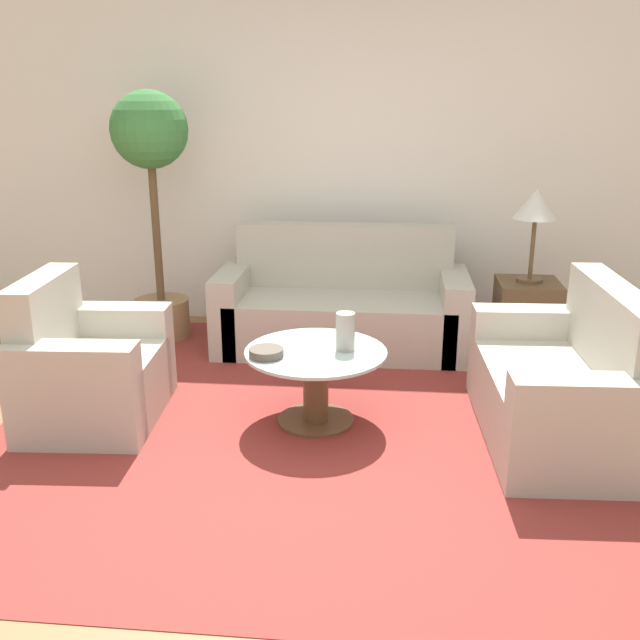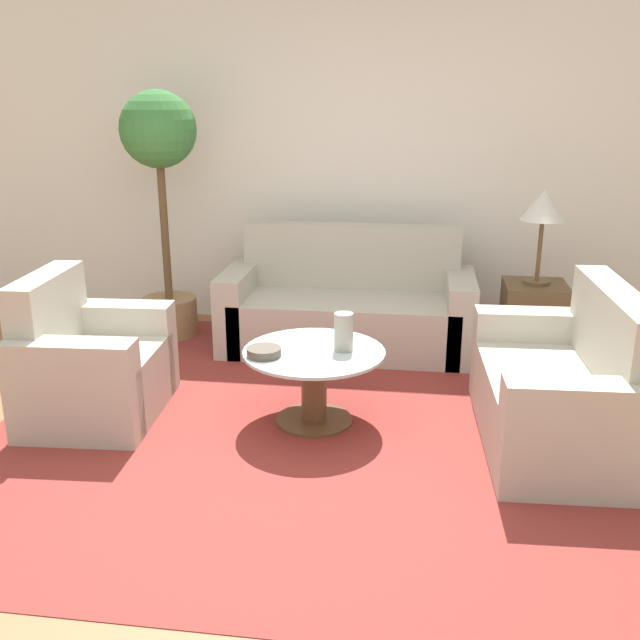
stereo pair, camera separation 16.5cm
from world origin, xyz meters
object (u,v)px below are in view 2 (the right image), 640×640
(loveseat, at_px, (567,394))
(coffee_table, at_px, (314,376))
(armchair, at_px, (88,369))
(bowl, at_px, (264,352))
(vase, at_px, (344,332))
(sofa_main, at_px, (348,309))
(potted_plant, at_px, (161,176))
(table_lamp, at_px, (544,209))

(loveseat, distance_m, coffee_table, 1.40)
(armchair, relative_size, bowl, 4.98)
(armchair, xyz_separation_m, loveseat, (2.75, 0.01, 0.00))
(coffee_table, distance_m, vase, 0.32)
(sofa_main, bearing_deg, vase, -85.44)
(bowl, bearing_deg, potted_plant, 125.64)
(loveseat, bearing_deg, coffee_table, -94.95)
(coffee_table, bearing_deg, vase, 8.75)
(loveseat, bearing_deg, vase, -96.46)
(potted_plant, bearing_deg, bowl, -54.36)
(armchair, height_order, coffee_table, armchair)
(vase, bearing_deg, armchair, -176.51)
(vase, bearing_deg, table_lamp, 43.94)
(sofa_main, height_order, vase, sofa_main)
(table_lamp, bearing_deg, potted_plant, 175.92)
(sofa_main, xyz_separation_m, table_lamp, (1.34, -0.13, 0.81))
(loveseat, bearing_deg, bowl, -90.23)
(sofa_main, bearing_deg, coffee_table, -92.61)
(loveseat, relative_size, potted_plant, 0.72)
(armchair, height_order, potted_plant, potted_plant)
(coffee_table, xyz_separation_m, vase, (0.17, 0.03, 0.27))
(loveseat, xyz_separation_m, coffee_table, (-1.40, 0.06, 0.00))
(sofa_main, bearing_deg, loveseat, -46.36)
(armchair, bearing_deg, coffee_table, -90.61)
(table_lamp, bearing_deg, sofa_main, 174.30)
(table_lamp, relative_size, potted_plant, 0.35)
(sofa_main, bearing_deg, potted_plant, 177.44)
(coffee_table, height_order, potted_plant, potted_plant)
(armchair, distance_m, loveseat, 2.75)
(loveseat, bearing_deg, potted_plant, -120.51)
(coffee_table, distance_m, potted_plant, 2.19)
(armchair, bearing_deg, table_lamp, -68.48)
(loveseat, distance_m, vase, 1.27)
(loveseat, xyz_separation_m, potted_plant, (-2.77, 1.47, 0.97))
(coffee_table, relative_size, vase, 3.70)
(armchair, xyz_separation_m, table_lamp, (2.75, 1.28, 0.81))
(sofa_main, distance_m, bowl, 1.52)
(potted_plant, bearing_deg, coffee_table, -45.92)
(sofa_main, distance_m, coffee_table, 1.35)
(coffee_table, bearing_deg, bowl, -154.43)
(sofa_main, relative_size, coffee_table, 2.26)
(table_lamp, xyz_separation_m, vase, (-1.23, -1.19, -0.54))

